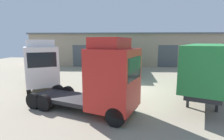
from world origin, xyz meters
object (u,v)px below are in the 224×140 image
object	(u,v)px
tractor_unit_white	(42,67)
tractor_unit_red	(105,80)
container_trailer_green	(205,63)
traffic_cone	(98,82)
gravel_pile	(211,69)
box_truck_grey	(122,59)

from	to	relation	value
tractor_unit_white	tractor_unit_red	xyz separation A→B (m)	(5.94, -4.97, 0.02)
container_trailer_green	tractor_unit_red	size ratio (longest dim) A/B	1.64
tractor_unit_white	container_trailer_green	world-z (taller)	tractor_unit_white
container_trailer_green	traffic_cone	distance (m)	9.48
tractor_unit_white	gravel_pile	distance (m)	20.17
container_trailer_green	tractor_unit_red	world-z (taller)	tractor_unit_red
container_trailer_green	traffic_cone	size ratio (longest dim) A/B	21.38
tractor_unit_white	box_truck_grey	distance (m)	10.91
tractor_unit_red	gravel_pile	distance (m)	18.16
tractor_unit_red	gravel_pile	xyz separation A→B (m)	(12.46, 13.14, -1.40)
tractor_unit_white	gravel_pile	size ratio (longest dim) A/B	1.69
gravel_pile	container_trailer_green	bearing A→B (deg)	-119.78
box_truck_grey	gravel_pile	distance (m)	11.57
tractor_unit_white	container_trailer_green	distance (m)	13.45
tractor_unit_red	traffic_cone	xyz separation A→B (m)	(-1.39, 6.88, -1.80)
tractor_unit_white	traffic_cone	size ratio (longest dim) A/B	12.56
tractor_unit_red	box_truck_grey	bearing A→B (deg)	107.99
traffic_cone	tractor_unit_red	bearing A→B (deg)	-78.62
box_truck_grey	traffic_cone	xyz separation A→B (m)	(-2.35, -6.54, -1.68)
container_trailer_green	box_truck_grey	world-z (taller)	container_trailer_green
gravel_pile	traffic_cone	size ratio (longest dim) A/B	7.43
tractor_unit_white	box_truck_grey	xyz separation A→B (m)	(6.90, 8.46, -0.10)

